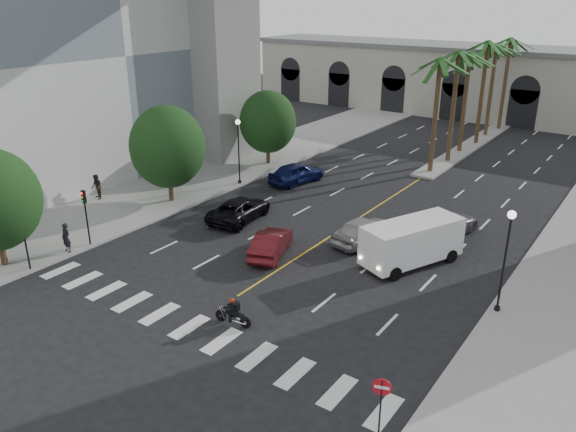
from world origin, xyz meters
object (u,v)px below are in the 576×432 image
object	(u,v)px
traffic_signal_far	(85,208)
do_not_enter_sign	(381,397)
lamp_post_left_far	(239,146)
motorcycle_rider	(234,313)
lamp_post_right	(506,253)
car_d	(447,224)
car_c	(240,209)
car_e	(296,173)
pedestrian_b	(97,187)
pedestrian_a	(66,238)
traffic_signal_near	(23,230)
car_b	(271,243)
cargo_van	(411,241)
car_a	(364,230)

from	to	relation	value
traffic_signal_far	do_not_enter_sign	bearing A→B (deg)	-11.74
lamp_post_left_far	motorcycle_rider	bearing A→B (deg)	-51.15
lamp_post_right	car_d	distance (m)	9.71
car_c	lamp_post_left_far	bearing A→B (deg)	-57.73
car_e	car_d	bearing A→B (deg)	177.60
car_d	pedestrian_b	bearing A→B (deg)	29.84
car_c	pedestrian_b	world-z (taller)	pedestrian_b
car_d	do_not_enter_sign	bearing A→B (deg)	113.26
traffic_signal_far	do_not_enter_sign	xyz separation A→B (m)	(21.80, -4.53, -0.54)
car_e	pedestrian_a	world-z (taller)	pedestrian_a
traffic_signal_near	car_c	world-z (taller)	traffic_signal_near
traffic_signal_far	motorcycle_rider	xyz separation A→B (m)	(12.89, -1.63, -1.88)
lamp_post_left_far	do_not_enter_sign	distance (m)	29.04
lamp_post_left_far	pedestrian_b	distance (m)	11.20
car_b	cargo_van	size ratio (longest dim) A/B	0.71
pedestrian_a	do_not_enter_sign	xyz separation A→B (m)	(22.00, -3.11, 0.92)
car_c	traffic_signal_far	bearing A→B (deg)	54.26
traffic_signal_near	car_a	size ratio (longest dim) A/B	0.76
car_c	lamp_post_right	bearing A→B (deg)	165.80
motorcycle_rider	car_e	size ratio (longest dim) A/B	0.38
lamp_post_right	car_c	distance (m)	18.30
car_a	lamp_post_right	bearing A→B (deg)	166.84
traffic_signal_far	cargo_van	size ratio (longest dim) A/B	0.57
do_not_enter_sign	traffic_signal_far	bearing A→B (deg)	149.02
car_d	pedestrian_b	distance (m)	25.27
lamp_post_left_far	pedestrian_a	world-z (taller)	lamp_post_left_far
motorcycle_rider	cargo_van	world-z (taller)	cargo_van
pedestrian_b	traffic_signal_far	bearing A→B (deg)	-17.45
car_a	car_e	world-z (taller)	car_e
cargo_van	pedestrian_a	bearing A→B (deg)	-124.79
traffic_signal_far	car_a	distance (m)	16.97
car_d	pedestrian_a	size ratio (longest dim) A/B	2.95
car_a	traffic_signal_near	bearing A→B (deg)	55.45
lamp_post_left_far	cargo_van	bearing A→B (deg)	-17.65
lamp_post_left_far	pedestrian_b	xyz separation A→B (m)	(-6.33, -8.98, -2.14)
traffic_signal_far	car_a	world-z (taller)	traffic_signal_far
traffic_signal_far	pedestrian_b	distance (m)	8.59
traffic_signal_far	car_b	world-z (taller)	traffic_signal_far
car_c	do_not_enter_sign	xyz separation A→B (m)	(17.10, -13.21, 1.22)
traffic_signal_near	car_a	bearing A→B (deg)	46.68
car_b	lamp_post_right	bearing A→B (deg)	164.25
lamp_post_left_far	traffic_signal_far	bearing A→B (deg)	-89.60
lamp_post_right	car_b	size ratio (longest dim) A/B	1.18
traffic_signal_far	car_e	bearing A→B (deg)	79.05
do_not_enter_sign	lamp_post_right	bearing A→B (deg)	66.09
traffic_signal_far	car_e	world-z (taller)	traffic_signal_far
traffic_signal_near	lamp_post_right	bearing A→B (deg)	24.82
car_d	car_c	bearing A→B (deg)	33.38
motorcycle_rider	cargo_van	distance (m)	11.48
motorcycle_rider	car_d	bearing A→B (deg)	66.79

